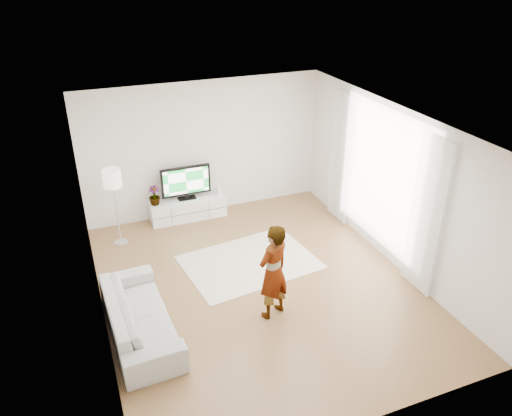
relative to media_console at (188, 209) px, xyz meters
name	(u,v)px	position (x,y,z in m)	size (l,w,h in m)	color
floor	(258,286)	(0.48, -2.76, -0.22)	(6.00, 6.00, 0.00)	#A27149
ceiling	(259,125)	(0.48, -2.76, 2.58)	(6.00, 6.00, 0.00)	white
wall_left	(92,243)	(-2.02, -2.76, 1.18)	(0.02, 6.00, 2.80)	silver
wall_right	(394,187)	(2.98, -2.76, 1.18)	(0.02, 6.00, 2.80)	silver
wall_back	(204,149)	(0.48, 0.24, 1.18)	(5.00, 0.02, 2.80)	silver
wall_front	(365,335)	(0.48, -5.76, 1.18)	(5.00, 0.02, 2.80)	silver
window	(383,178)	(2.96, -2.46, 1.23)	(0.01, 2.60, 2.50)	white
curtain_near	(426,216)	(2.88, -3.76, 1.13)	(0.04, 0.70, 2.60)	white
curtain_far	(341,159)	(2.88, -1.16, 1.13)	(0.04, 0.70, 2.60)	white
media_console	(188,209)	(0.00, 0.00, 0.00)	(1.57, 0.45, 0.44)	white
television	(186,182)	(0.00, 0.03, 0.61)	(1.02, 0.20, 0.71)	black
game_console	(219,189)	(0.69, 0.00, 0.33)	(0.08, 0.16, 0.21)	white
potted_plant	(154,196)	(-0.67, 0.00, 0.42)	(0.23, 0.23, 0.40)	#3F7238
rug	(250,262)	(0.59, -2.05, -0.22)	(2.28, 1.64, 0.01)	beige
player	(273,272)	(0.41, -3.52, 0.56)	(0.56, 0.37, 1.55)	#334772
sofa	(139,315)	(-1.56, -3.20, 0.09)	(2.16, 0.84, 0.63)	#BBBCB7
floor_lamp	(112,182)	(-1.47, -0.50, 1.07)	(0.34, 0.34, 1.52)	silver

